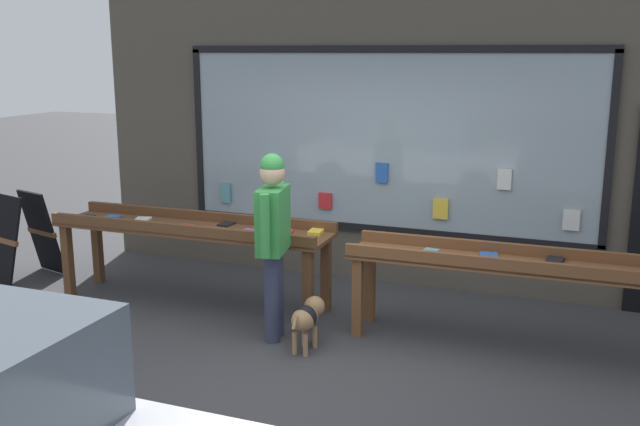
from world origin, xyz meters
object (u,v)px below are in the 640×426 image
(display_table_right, at_px, (516,270))
(small_dog, at_px, (307,317))
(display_table_left, at_px, (192,233))
(sandwich_board_sign, at_px, (23,236))
(person_browsing, at_px, (273,232))

(display_table_right, relative_size, small_dog, 5.49)
(display_table_left, xyz_separation_m, small_dog, (1.56, -0.69, -0.45))
(sandwich_board_sign, bearing_deg, person_browsing, 6.20)
(display_table_right, xyz_separation_m, small_dog, (-1.71, -0.69, -0.42))
(display_table_left, bearing_deg, display_table_right, -0.01)
(display_table_right, relative_size, sandwich_board_sign, 2.97)
(small_dog, bearing_deg, person_browsing, 74.45)
(display_table_right, bearing_deg, display_table_left, 179.99)
(display_table_left, height_order, small_dog, display_table_left)
(display_table_left, bearing_deg, person_browsing, -25.27)
(display_table_left, height_order, display_table_right, display_table_left)
(display_table_right, relative_size, person_browsing, 1.73)
(sandwich_board_sign, bearing_deg, display_table_right, 15.50)
(display_table_right, bearing_deg, small_dog, -158.02)
(display_table_left, bearing_deg, sandwich_board_sign, 179.85)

